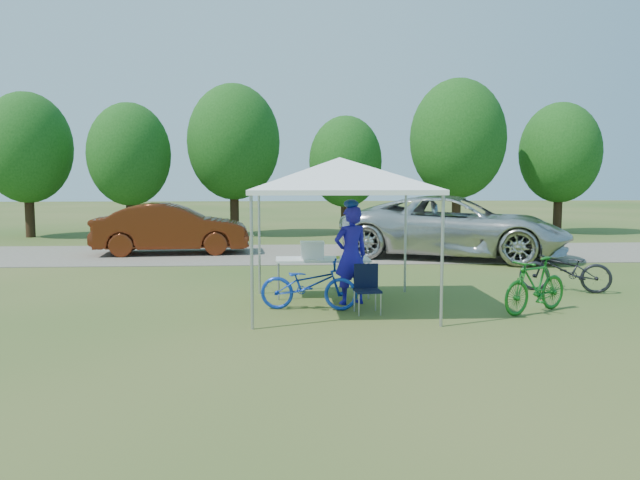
% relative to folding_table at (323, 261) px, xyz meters
% --- Properties ---
extents(ground, '(100.00, 100.00, 0.00)m').
position_rel_folding_table_xyz_m(ground, '(0.23, -1.14, -0.72)').
color(ground, '#2D5119').
rests_on(ground, ground).
extents(gravel_strip, '(24.00, 5.00, 0.02)m').
position_rel_folding_table_xyz_m(gravel_strip, '(0.23, 6.86, -0.71)').
color(gravel_strip, gray).
rests_on(gravel_strip, ground).
extents(canopy, '(4.53, 4.53, 3.00)m').
position_rel_folding_table_xyz_m(canopy, '(0.23, -1.14, 1.93)').
color(canopy, '#A5A5AA').
rests_on(canopy, ground).
extents(treeline, '(24.89, 4.28, 6.30)m').
position_rel_folding_table_xyz_m(treeline, '(-0.06, 12.91, 2.81)').
color(treeline, '#382314').
rests_on(treeline, ground).
extents(folding_table, '(1.86, 0.78, 0.76)m').
position_rel_folding_table_xyz_m(folding_table, '(0.00, 0.00, 0.00)').
color(folding_table, white).
rests_on(folding_table, ground).
extents(folding_chair, '(0.47, 0.48, 0.85)m').
position_rel_folding_table_xyz_m(folding_chair, '(0.69, -1.51, -0.22)').
color(folding_chair, black).
rests_on(folding_chair, ground).
extents(cooler, '(0.47, 0.32, 0.34)m').
position_rel_folding_table_xyz_m(cooler, '(-0.21, 0.00, 0.22)').
color(cooler, white).
rests_on(cooler, folding_table).
extents(ice_cream_cup, '(0.07, 0.07, 0.05)m').
position_rel_folding_table_xyz_m(ice_cream_cup, '(0.30, -0.05, 0.07)').
color(ice_cream_cup, '#C6D532').
rests_on(ice_cream_cup, folding_table).
extents(cyclist, '(0.79, 0.65, 1.85)m').
position_rel_folding_table_xyz_m(cyclist, '(0.48, -0.77, 0.20)').
color(cyclist, '#1F15B0').
rests_on(cyclist, ground).
extents(bike_blue, '(1.82, 0.87, 0.92)m').
position_rel_folding_table_xyz_m(bike_blue, '(-0.33, -1.25, -0.26)').
color(bike_blue, '#1335A6').
rests_on(bike_blue, ground).
extents(bike_green, '(1.63, 1.23, 0.98)m').
position_rel_folding_table_xyz_m(bike_green, '(3.63, -1.74, -0.23)').
color(bike_green, '#17691C').
rests_on(bike_green, ground).
extents(bike_dark, '(1.91, 1.23, 0.95)m').
position_rel_folding_table_xyz_m(bike_dark, '(5.05, 0.18, -0.25)').
color(bike_dark, black).
rests_on(bike_dark, ground).
extents(minivan, '(7.18, 5.31, 1.81)m').
position_rel_folding_table_xyz_m(minivan, '(4.24, 5.70, 0.20)').
color(minivan, silver).
rests_on(minivan, gravel_strip).
extents(sedan, '(4.82, 2.05, 1.54)m').
position_rel_folding_table_xyz_m(sedan, '(-4.22, 7.08, 0.07)').
color(sedan, '#57210E').
rests_on(sedan, gravel_strip).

